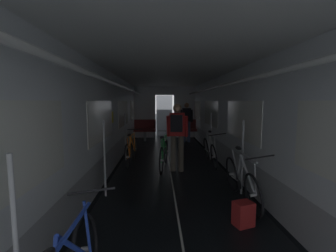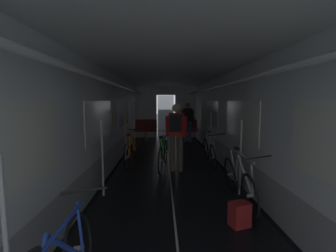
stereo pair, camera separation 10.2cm
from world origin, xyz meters
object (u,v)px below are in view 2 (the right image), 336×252
object	(u,v)px
bicycle_white	(210,151)
backpack_on_floor	(240,214)
bench_seat_far_right	(186,128)
person_cyclist_aisle	(176,131)
bicycle_green_in_aisle	(163,154)
bench_seat_far_left	(146,128)
person_standing_near_bench	(188,120)
bicycle_silver	(239,181)
bicycle_orange	(131,151)

from	to	relation	value
bicycle_white	backpack_on_floor	distance (m)	3.17
bench_seat_far_right	person_cyclist_aisle	xyz separation A→B (m)	(-0.73, -4.51, 0.45)
bicycle_white	bicycle_green_in_aisle	xyz separation A→B (m)	(-1.28, -0.32, 0.00)
bench_seat_far_left	person_standing_near_bench	distance (m)	1.89
backpack_on_floor	bicycle_silver	bearing A→B (deg)	72.37
bench_seat_far_left	person_cyclist_aisle	size ratio (longest dim) A/B	0.58
bicycle_green_in_aisle	backpack_on_floor	world-z (taller)	bicycle_green_in_aisle
bicycle_green_in_aisle	backpack_on_floor	size ratio (longest dim) A/B	4.94
bicycle_silver	bicycle_white	world-z (taller)	same
bench_seat_far_left	bicycle_white	bearing A→B (deg)	-62.65
bench_seat_far_left	person_standing_near_bench	world-z (taller)	person_standing_near_bench
bench_seat_far_right	person_standing_near_bench	world-z (taller)	person_standing_near_bench
bench_seat_far_right	backpack_on_floor	bearing A→B (deg)	-89.98
person_standing_near_bench	bicycle_white	bearing A→B (deg)	-86.34
bicycle_white	bench_seat_far_left	bearing A→B (deg)	117.35
bench_seat_far_left	bench_seat_far_right	world-z (taller)	same
bicycle_orange	person_cyclist_aisle	bearing A→B (deg)	-29.50
bicycle_green_in_aisle	person_standing_near_bench	world-z (taller)	person_standing_near_bench
bench_seat_far_left	bicycle_orange	bearing A→B (deg)	-92.25
bench_seat_far_right	person_cyclist_aisle	world-z (taller)	person_cyclist_aisle
bicycle_white	bicycle_green_in_aisle	size ratio (longest dim) A/B	1.01
bench_seat_far_right	bicycle_orange	bearing A→B (deg)	-117.02
bicycle_orange	bicycle_green_in_aisle	size ratio (longest dim) A/B	1.01
bicycle_silver	bicycle_orange	distance (m)	3.31
bench_seat_far_left	person_cyclist_aisle	bearing A→B (deg)	-76.68
bench_seat_far_left	bicycle_green_in_aisle	xyz separation A→B (m)	(0.75, -4.24, -0.18)
bench_seat_far_left	bicycle_white	world-z (taller)	same
bench_seat_far_left	person_standing_near_bench	xyz separation A→B (m)	(1.80, -0.38, 0.41)
bicycle_orange	bicycle_white	bearing A→B (deg)	-2.63
bench_seat_far_left	person_cyclist_aisle	distance (m)	4.66
bench_seat_far_left	backpack_on_floor	size ratio (longest dim) A/B	2.89
bench_seat_far_right	bicycle_white	size ratio (longest dim) A/B	0.58
bicycle_silver	bicycle_green_in_aisle	size ratio (longest dim) A/B	1.01
bench_seat_far_right	bicycle_orange	distance (m)	4.30
bench_seat_far_left	bench_seat_far_right	xyz separation A→B (m)	(1.80, 0.00, 0.00)
bench_seat_far_left	bicycle_silver	xyz separation A→B (m)	(2.05, -6.30, -0.19)
bench_seat_far_left	person_standing_near_bench	size ratio (longest dim) A/B	0.58
bicycle_orange	person_cyclist_aisle	distance (m)	1.54
bench_seat_far_left	bicycle_green_in_aisle	distance (m)	4.31
person_cyclist_aisle	person_standing_near_bench	xyz separation A→B (m)	(0.73, 4.14, -0.04)
bench_seat_far_right	bicycle_white	xyz separation A→B (m)	(0.23, -3.92, -0.19)
bench_seat_far_right	person_standing_near_bench	bearing A→B (deg)	-89.59
bicycle_white	person_cyclist_aisle	world-z (taller)	person_cyclist_aisle
bicycle_green_in_aisle	person_standing_near_bench	distance (m)	4.05
bicycle_silver	bicycle_green_in_aisle	distance (m)	2.43
person_standing_near_bench	backpack_on_floor	size ratio (longest dim) A/B	4.96
person_cyclist_aisle	bicycle_orange	bearing A→B (deg)	150.50
bicycle_silver	person_cyclist_aisle	bearing A→B (deg)	118.69
bicycle_orange	bicycle_green_in_aisle	bearing A→B (deg)	-25.12
bicycle_white	person_cyclist_aisle	size ratio (longest dim) A/B	1.00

